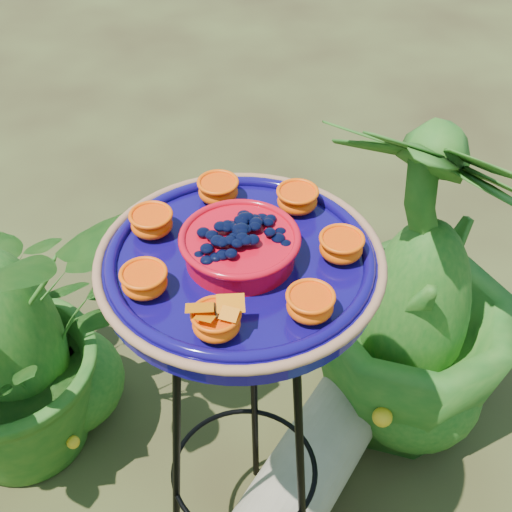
{
  "coord_description": "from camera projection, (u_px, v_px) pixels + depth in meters",
  "views": [
    {
      "loc": [
        -0.17,
        -0.82,
        1.8
      ],
      "look_at": [
        -0.0,
        0.05,
        1.01
      ],
      "focal_mm": 50.0,
      "sensor_mm": 36.0,
      "label": 1
    }
  ],
  "objects": [
    {
      "name": "driftwood_log",
      "position": [
        306.0,
        472.0,
        1.89
      ],
      "size": [
        0.57,
        0.6,
        0.21
      ],
      "primitive_type": "cylinder",
      "rotation": [
        0.0,
        1.57,
        0.84
      ],
      "color": "gray",
      "rests_on": "ground"
    },
    {
      "name": "shrub_back_left",
      "position": [
        6.0,
        331.0,
        1.85
      ],
      "size": [
        0.97,
        0.93,
        0.84
      ],
      "primitive_type": "imported",
      "rotation": [
        0.0,
        0.0,
        0.49
      ],
      "color": "#174E14",
      "rests_on": "ground"
    },
    {
      "name": "tripod_stand",
      "position": [
        243.0,
        406.0,
        1.49
      ],
      "size": [
        0.43,
        0.43,
        0.94
      ],
      "rotation": [
        0.0,
        0.0,
        -0.33
      ],
      "color": "black",
      "rests_on": "ground"
    },
    {
      "name": "shrub_back_right",
      "position": [
        422.0,
        281.0,
        1.85
      ],
      "size": [
        0.81,
        0.81,
        1.03
      ],
      "primitive_type": "imported",
      "rotation": [
        0.0,
        0.0,
        2.38
      ],
      "color": "#174E14",
      "rests_on": "ground"
    },
    {
      "name": "feeder_dish",
      "position": [
        240.0,
        260.0,
        1.21
      ],
      "size": [
        0.61,
        0.61,
        0.11
      ],
      "rotation": [
        0.0,
        0.0,
        -0.33
      ],
      "color": "#0E0753",
      "rests_on": "tripod_stand"
    }
  ]
}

